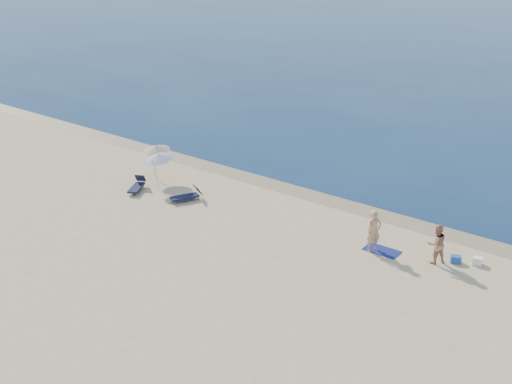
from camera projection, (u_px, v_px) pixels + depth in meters
wet_sand_strip at (347, 205)px, 33.67m from camera, size 240.00×1.60×0.00m
person_left at (374, 231)px, 28.63m from camera, size 0.74×0.85×1.96m
person_right at (436, 244)px, 27.67m from camera, size 1.08×1.12×1.82m
beach_towel at (382, 251)px, 28.98m from camera, size 1.60×0.89×0.03m
white_bag at (477, 261)px, 27.79m from camera, size 0.45×0.41×0.33m
blue_cooler at (456, 259)px, 27.94m from camera, size 0.54×0.47×0.32m
umbrella_near at (159, 157)px, 35.27m from camera, size 1.97×1.99×2.12m
umbrella_far at (156, 148)px, 36.54m from camera, size 1.85×1.87×2.11m
lounger_left at (137, 186)px, 35.39m from camera, size 1.24×1.71×0.73m
lounger_right at (187, 196)px, 34.12m from camera, size 1.25×1.76×0.75m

